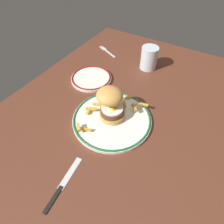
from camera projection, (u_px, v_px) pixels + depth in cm
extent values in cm
cube|color=brown|center=(128.00, 118.00, 75.91)|extent=(123.89, 96.25, 4.00)
cylinder|color=white|center=(112.00, 119.00, 71.90)|extent=(29.43, 29.43, 1.20)
torus|color=#196033|center=(112.00, 118.00, 71.46)|extent=(29.03, 29.03, 0.80)
cylinder|color=gold|center=(112.00, 114.00, 71.12)|extent=(9.37, 9.37, 1.80)
cylinder|color=brown|center=(112.00, 110.00, 69.67)|extent=(8.72, 8.72, 2.16)
cylinder|color=white|center=(112.00, 108.00, 68.69)|extent=(8.02, 8.02, 0.50)
ellipsoid|color=yellow|center=(113.00, 107.00, 67.89)|extent=(2.60, 2.60, 1.40)
ellipsoid|color=#DB9B4B|center=(110.00, 96.00, 66.87)|extent=(10.83, 11.06, 5.78)
cube|color=gold|center=(88.00, 111.00, 72.83)|extent=(3.38, 1.66, 0.94)
cube|color=gold|center=(144.00, 105.00, 73.26)|extent=(1.26, 3.11, 0.72)
cube|color=gold|center=(116.00, 97.00, 75.12)|extent=(2.36, 3.61, 0.95)
cube|color=gold|center=(119.00, 104.00, 75.35)|extent=(2.82, 2.42, 0.71)
cube|color=gold|center=(78.00, 127.00, 66.18)|extent=(3.06, 3.07, 0.99)
cube|color=gold|center=(124.00, 104.00, 73.82)|extent=(2.91, 2.57, 1.00)
cube|color=gold|center=(91.00, 109.00, 72.37)|extent=(2.81, 4.09, 0.91)
cube|color=gold|center=(115.00, 104.00, 75.62)|extent=(1.51, 3.87, 0.72)
cube|color=gold|center=(105.00, 94.00, 79.46)|extent=(3.05, 1.02, 0.90)
cube|color=gold|center=(136.00, 105.00, 73.02)|extent=(3.20, 3.17, 0.75)
cube|color=gold|center=(98.00, 104.00, 75.40)|extent=(2.61, 4.58, 0.70)
cube|color=gold|center=(134.00, 107.00, 71.69)|extent=(3.27, 3.27, 0.88)
cube|color=gold|center=(85.00, 129.00, 66.88)|extent=(2.34, 4.63, 0.82)
cube|color=gold|center=(129.00, 97.00, 78.18)|extent=(3.11, 2.89, 0.74)
cylinder|color=silver|center=(149.00, 58.00, 91.93)|extent=(7.98, 7.98, 10.85)
cylinder|color=silver|center=(148.00, 63.00, 93.76)|extent=(7.35, 7.35, 5.83)
cylinder|color=white|center=(91.00, 78.00, 88.87)|extent=(18.59, 18.59, 1.20)
torus|color=maroon|center=(91.00, 77.00, 88.43)|extent=(18.19, 18.19, 0.80)
cube|color=silver|center=(110.00, 53.00, 104.94)|extent=(5.08, 9.51, 0.36)
cube|color=silver|center=(104.00, 49.00, 108.30)|extent=(3.00, 3.10, 0.32)
cube|color=silver|center=(101.00, 47.00, 109.25)|extent=(1.24, 2.29, 0.28)
cube|color=silver|center=(101.00, 47.00, 109.44)|extent=(1.24, 2.29, 0.28)
cube|color=silver|center=(102.00, 47.00, 109.63)|extent=(1.24, 2.29, 0.28)
cube|color=silver|center=(103.00, 47.00, 109.82)|extent=(1.24, 2.29, 0.28)
cube|color=black|center=(53.00, 199.00, 52.55)|extent=(8.08, 2.08, 0.70)
cube|color=silver|center=(70.00, 173.00, 57.89)|extent=(11.13, 3.01, 0.24)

